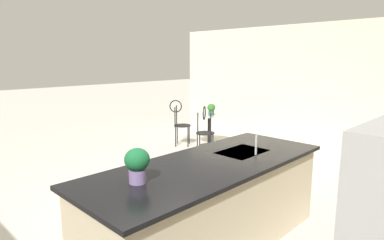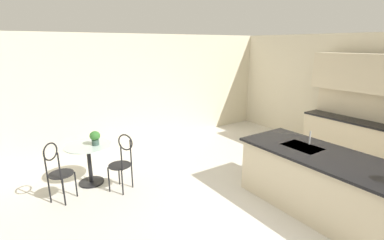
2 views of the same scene
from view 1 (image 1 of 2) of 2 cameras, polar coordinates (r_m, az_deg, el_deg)
ground_plane at (r=4.48m, az=-2.84°, el=-15.36°), size 40.00×40.00×0.00m
wall_left_window at (r=7.61m, az=21.41°, el=5.26°), size 0.12×7.80×2.70m
kitchen_island at (r=3.55m, az=3.07°, el=-14.31°), size 2.80×1.06×0.92m
bistro_table at (r=7.38m, az=2.97°, el=-1.26°), size 0.80×0.80×0.74m
chair_near_window at (r=6.67m, az=2.24°, el=-1.43°), size 0.53×0.53×1.04m
chair_by_island at (r=7.49m, az=-2.11°, el=-0.10°), size 0.53×0.53×1.04m
sink_faucet at (r=3.67m, az=10.98°, el=-4.25°), size 0.02×0.02×0.22m
potted_plant_on_table at (r=7.17m, az=3.35°, el=1.95°), size 0.18×0.18×0.25m
potted_plant_counter_far at (r=2.83m, az=-9.43°, el=-7.35°), size 0.21×0.21×0.30m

